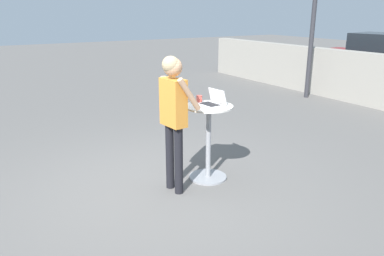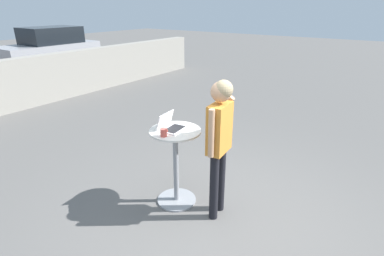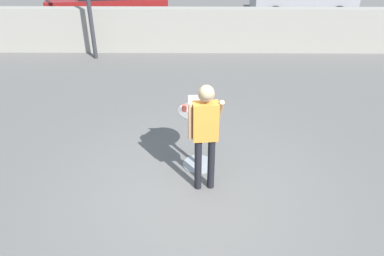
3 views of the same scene
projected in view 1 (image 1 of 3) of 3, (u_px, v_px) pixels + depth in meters
name	position (u px, v px, depth m)	size (l,w,h in m)	color
ground_plane	(158.00, 189.00, 5.04)	(50.00, 50.00, 0.00)	#5B5956
cafe_table	(208.00, 137.00, 5.18)	(0.66, 0.66, 1.07)	gray
laptop	(212.00, 102.00, 5.07)	(0.35, 0.31, 0.21)	silver
coffee_mug	(199.00, 99.00, 5.22)	(0.12, 0.08, 0.10)	#C14C42
standing_person	(173.00, 107.00, 4.66)	(0.51, 0.41, 1.78)	black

